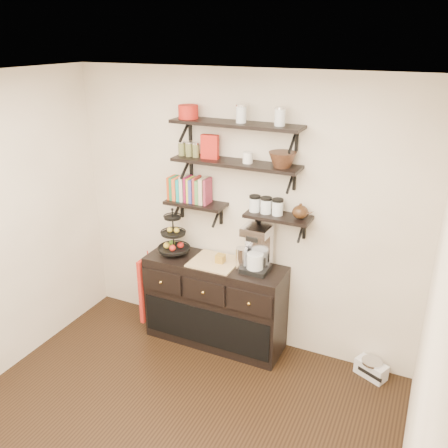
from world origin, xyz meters
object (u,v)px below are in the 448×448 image
fruit_stand (174,239)px  coffee_maker (257,249)px  sideboard (215,302)px  radio (371,368)px

fruit_stand → coffee_maker: bearing=1.8°
sideboard → fruit_stand: bearing=179.6°
sideboard → radio: (1.55, 0.11, -0.37)m
sideboard → radio: bearing=4.1°
coffee_maker → fruit_stand: bearing=-176.8°
fruit_stand → sideboard: bearing=-0.4°
coffee_maker → radio: size_ratio=1.42×
sideboard → radio: size_ratio=4.41×
sideboard → fruit_stand: (-0.45, 0.00, 0.61)m
sideboard → radio: sideboard is taller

